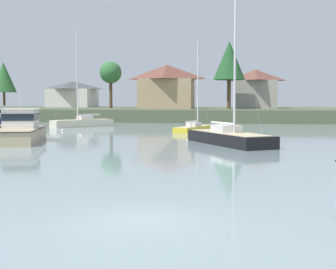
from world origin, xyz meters
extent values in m
plane|color=gray|center=(0.00, 0.00, 0.00)|extent=(400.00, 400.00, 0.00)
cube|color=#4C563D|center=(0.00, 79.16, 1.07)|extent=(166.82, 41.24, 2.14)
cube|color=gold|center=(-1.96, 39.46, 0.09)|extent=(4.56, 7.45, 1.05)
cube|color=#CCB78E|center=(-1.96, 39.46, 0.64)|extent=(4.18, 6.96, 0.04)
cube|color=silver|center=(-2.11, 39.13, 0.87)|extent=(1.73, 1.94, 0.44)
cylinder|color=silver|center=(-1.74, 40.00, 5.63)|extent=(0.15, 0.15, 9.95)
cylinder|color=silver|center=(-2.30, 38.66, 1.19)|extent=(1.24, 2.73, 0.12)
cylinder|color=silver|center=(-2.30, 38.66, 1.24)|extent=(1.15, 2.47, 0.14)
cylinder|color=#999999|center=(-1.17, 41.34, 5.61)|extent=(1.15, 2.71, 9.90)
cube|color=black|center=(2.23, 24.46, 0.14)|extent=(7.62, 9.93, 1.64)
cube|color=#CCB78E|center=(2.23, 24.46, 0.99)|extent=(7.01, 9.24, 0.04)
cube|color=silver|center=(1.97, 24.88, 1.30)|extent=(2.73, 2.82, 0.59)
cylinder|color=silver|center=(2.64, 23.79, 7.29)|extent=(0.20, 0.20, 12.58)
cylinder|color=silver|center=(1.62, 25.47, 1.70)|extent=(2.18, 3.44, 0.16)
cylinder|color=silver|center=(1.62, 25.47, 1.75)|extent=(1.96, 3.10, 0.14)
cylinder|color=#999999|center=(3.66, 22.11, 7.27)|extent=(2.06, 3.38, 12.53)
cone|color=navy|center=(-33.02, 53.56, 0.25)|extent=(2.56, 2.23, 2.56)
cube|color=beige|center=(-18.64, 47.51, 0.14)|extent=(7.58, 8.16, 1.60)
cube|color=#CCB78E|center=(-18.64, 47.51, 0.96)|extent=(7.03, 7.59, 0.04)
cube|color=silver|center=(-18.34, 47.84, 1.25)|extent=(2.36, 2.41, 0.54)
cylinder|color=silver|center=(-19.11, 46.97, 7.18)|extent=(0.18, 0.18, 12.39)
cylinder|color=silver|center=(-17.93, 48.31, 1.62)|extent=(2.48, 2.78, 0.14)
cylinder|color=silver|center=(-17.93, 48.31, 1.67)|extent=(2.24, 2.51, 0.14)
cylinder|color=#999999|center=(-20.30, 45.63, 7.15)|extent=(2.39, 2.70, 12.35)
cube|color=tan|center=(-16.03, 23.83, 0.27)|extent=(5.74, 9.63, 1.87)
cone|color=tan|center=(-17.31, 28.17, 0.27)|extent=(3.59, 3.28, 2.99)
cube|color=black|center=(-16.03, 23.83, 1.18)|extent=(5.92, 9.84, 0.05)
cube|color=silver|center=(-16.24, 24.52, 2.04)|extent=(3.47, 3.89, 1.66)
cube|color=#19232D|center=(-16.24, 24.52, 2.21)|extent=(3.54, 3.96, 0.60)
cube|color=beige|center=(-16.24, 24.52, 2.90)|extent=(3.99, 4.38, 0.06)
cylinder|color=silver|center=(-16.24, 24.52, 3.83)|extent=(0.03, 0.03, 1.79)
sphere|color=white|center=(-17.76, 37.93, 0.06)|extent=(0.36, 0.36, 0.36)
torus|color=#333338|center=(-17.76, 37.93, 0.28)|extent=(0.12, 0.12, 0.02)
cylinder|color=brown|center=(-21.78, 73.22, 5.17)|extent=(0.62, 0.62, 6.06)
sphere|color=#336B38|center=(-21.78, 73.22, 9.17)|extent=(4.31, 4.31, 4.31)
cylinder|color=brown|center=(1.42, 69.39, 6.44)|extent=(0.70, 0.70, 8.60)
cone|color=#235128|center=(1.42, 69.39, 10.90)|extent=(5.72, 5.72, 6.99)
cylinder|color=brown|center=(-40.08, 65.36, 4.72)|extent=(0.44, 0.44, 5.15)
cone|color=#2D602D|center=(-40.08, 65.36, 8.03)|extent=(4.58, 4.58, 5.60)
cube|color=tan|center=(-10.70, 73.91, 4.97)|extent=(10.25, 7.44, 5.66)
pyramid|color=brown|center=(-10.70, 73.91, 9.21)|extent=(11.07, 8.04, 2.82)
cube|color=silver|center=(-34.93, 87.16, 4.22)|extent=(9.95, 8.47, 4.16)
pyramid|color=#47474C|center=(-34.93, 87.16, 7.21)|extent=(10.75, 9.15, 1.81)
cube|color=#9E998E|center=(6.48, 77.39, 4.83)|extent=(7.85, 8.42, 5.38)
pyramid|color=brown|center=(6.48, 77.39, 8.63)|extent=(8.48, 9.10, 2.23)
camera|label=1|loc=(2.80, -13.20, 3.64)|focal=48.12mm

